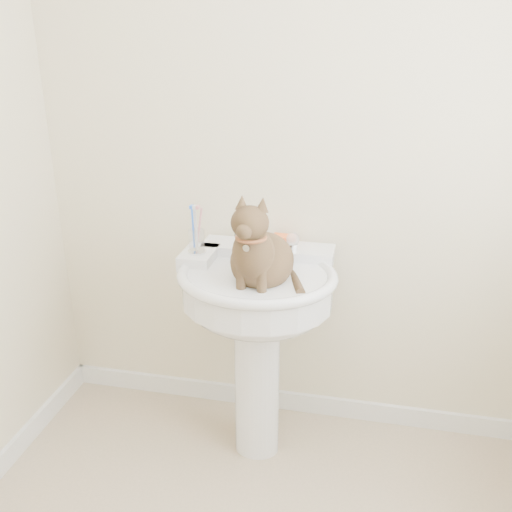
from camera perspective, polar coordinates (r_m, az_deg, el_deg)
The scene contains 7 objects.
wall_back at distance 2.23m, azimuth 5.26°, elevation 11.64°, with size 2.20×0.00×2.50m, color beige, non-canonical shape.
baseboard_back at distance 2.71m, azimuth 4.33°, elevation -14.35°, with size 2.20×0.02×0.09m, color white.
pedestal_sink at distance 2.17m, azimuth 0.07°, elevation -5.15°, with size 0.61×0.60×0.84m.
faucet at distance 2.21m, azimuth 0.96°, elevation 1.70°, with size 0.28×0.12×0.14m.
soap_bar at distance 2.29m, azimuth 2.80°, elevation 1.71°, with size 0.09×0.06×0.03m, color orange.
toothbrush_cup at distance 2.18m, azimuth -5.96°, elevation 1.55°, with size 0.07×0.07×0.18m.
cat at distance 2.01m, azimuth 0.40°, elevation 0.02°, with size 0.25×0.31×0.46m.
Camera 1 is at (0.27, -1.08, 1.65)m, focal length 40.00 mm.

